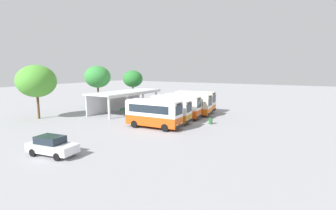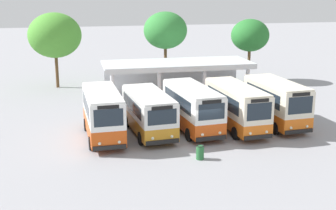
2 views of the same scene
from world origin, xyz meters
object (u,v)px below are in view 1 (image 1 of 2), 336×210
(waiting_chair_second_from_end, at_px, (124,110))
(city_bus_middle_cream, at_px, (176,106))
(city_bus_nearest_orange, at_px, (154,113))
(city_bus_second_in_row, at_px, (165,110))
(waiting_chair_end_by_column, at_px, (122,110))
(waiting_chair_fifth_seat, at_px, (132,108))
(city_bus_fifth_blue, at_px, (195,101))
(litter_bin_apron, at_px, (211,121))
(city_bus_fourth_amber, at_px, (188,104))
(parked_car_flank, at_px, (52,146))
(waiting_chair_fourth_seat, at_px, (129,109))
(waiting_chair_middle_seat, at_px, (127,109))

(waiting_chair_second_from_end, bearing_deg, city_bus_middle_cream, -89.42)
(city_bus_nearest_orange, bearing_deg, city_bus_second_in_row, 5.10)
(waiting_chair_end_by_column, xyz_separation_m, waiting_chair_fifth_seat, (2.63, -0.12, 0.00))
(city_bus_second_in_row, distance_m, city_bus_fifth_blue, 9.72)
(litter_bin_apron, bearing_deg, city_bus_fourth_amber, 51.55)
(city_bus_middle_cream, distance_m, litter_bin_apron, 5.93)
(city_bus_second_in_row, relative_size, waiting_chair_end_by_column, 8.08)
(city_bus_nearest_orange, bearing_deg, city_bus_middle_cream, 4.41)
(city_bus_nearest_orange, xyz_separation_m, city_bus_fourth_amber, (9.72, 0.17, -0.06))
(city_bus_fourth_amber, relative_size, parked_car_flank, 1.67)
(city_bus_nearest_orange, relative_size, litter_bin_apron, 7.73)
(city_bus_second_in_row, bearing_deg, city_bus_nearest_orange, -174.90)
(city_bus_middle_cream, height_order, waiting_chair_fifth_seat, city_bus_middle_cream)
(city_bus_fifth_blue, height_order, parked_car_flank, city_bus_fifth_blue)
(city_bus_middle_cream, height_order, city_bus_fifth_blue, city_bus_fifth_blue)
(parked_car_flank, bearing_deg, city_bus_middle_cream, -4.20)
(city_bus_fourth_amber, bearing_deg, parked_car_flank, 175.55)
(waiting_chair_fourth_seat, distance_m, waiting_chair_fifth_seat, 0.67)
(waiting_chair_fourth_seat, xyz_separation_m, waiting_chair_fifth_seat, (0.66, -0.13, 0.00))
(city_bus_fourth_amber, bearing_deg, waiting_chair_fourth_seat, 101.71)
(waiting_chair_middle_seat, bearing_deg, waiting_chair_fourth_seat, 10.19)
(city_bus_nearest_orange, height_order, parked_car_flank, city_bus_nearest_orange)
(waiting_chair_end_by_column, relative_size, litter_bin_apron, 0.96)
(parked_car_flank, relative_size, waiting_chair_second_from_end, 5.13)
(city_bus_nearest_orange, relative_size, waiting_chair_end_by_column, 8.09)
(litter_bin_apron, bearing_deg, city_bus_nearest_orange, 136.51)
(city_bus_middle_cream, xyz_separation_m, city_bus_fifth_blue, (6.48, -0.11, 0.07))
(city_bus_middle_cream, height_order, waiting_chair_second_from_end, city_bus_middle_cream)
(waiting_chair_second_from_end, distance_m, waiting_chair_fifth_seat, 1.97)
(waiting_chair_fifth_seat, bearing_deg, city_bus_middle_cream, -101.43)
(city_bus_fourth_amber, height_order, city_bus_fifth_blue, city_bus_fifth_blue)
(litter_bin_apron, bearing_deg, city_bus_second_in_row, 112.13)
(city_bus_nearest_orange, distance_m, waiting_chair_fourth_seat, 12.62)
(city_bus_nearest_orange, distance_m, city_bus_fifth_blue, 12.96)
(waiting_chair_end_by_column, distance_m, waiting_chair_middle_seat, 1.32)
(city_bus_fifth_blue, xyz_separation_m, parked_car_flank, (-25.39, 1.50, -1.03))
(waiting_chair_middle_seat, bearing_deg, city_bus_second_in_row, -111.80)
(waiting_chair_second_from_end, bearing_deg, parked_car_flank, -156.95)
(parked_car_flank, bearing_deg, waiting_chair_fifth_seat, 20.78)
(city_bus_fourth_amber, bearing_deg, waiting_chair_second_from_end, 108.92)
(city_bus_second_in_row, xyz_separation_m, waiting_chair_fourth_seat, (4.46, 9.62, -1.16))
(city_bus_middle_cream, bearing_deg, waiting_chair_fourth_seat, 82.62)
(waiting_chair_fourth_seat, bearing_deg, city_bus_nearest_orange, -127.84)
(waiting_chair_fourth_seat, bearing_deg, city_bus_fourth_amber, -78.29)
(waiting_chair_middle_seat, bearing_deg, city_bus_fifth_blue, -57.83)
(city_bus_middle_cream, bearing_deg, waiting_chair_second_from_end, 90.58)
(city_bus_second_in_row, relative_size, waiting_chair_middle_seat, 8.08)
(litter_bin_apron, bearing_deg, city_bus_middle_cream, 79.91)
(city_bus_nearest_orange, relative_size, waiting_chair_second_from_end, 8.09)
(waiting_chair_end_by_column, bearing_deg, parked_car_flank, -156.21)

